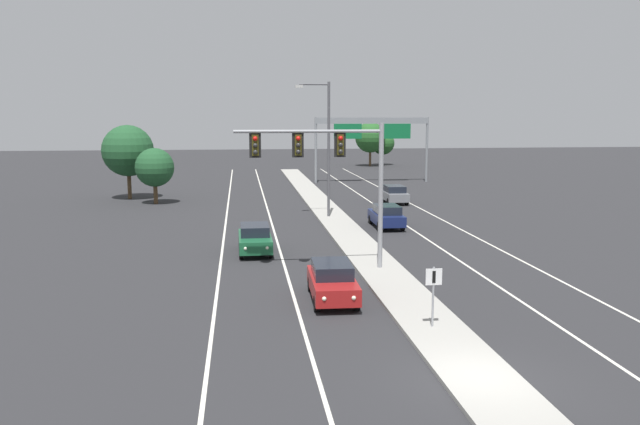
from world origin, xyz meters
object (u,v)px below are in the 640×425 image
(median_sign_post, at_px, (433,288))
(car_oncoming_red, at_px, (332,281))
(tree_far_right_a, at_px, (383,143))
(car_receding_grey, at_px, (394,194))
(tree_far_left_a, at_px, (155,168))
(tree_far_left_c, at_px, (128,151))
(street_lamp_median, at_px, (326,141))
(highway_sign_gantry, at_px, (372,129))
(car_oncoming_green, at_px, (255,238))
(car_receding_navy, at_px, (386,216))
(overhead_signal_mast, at_px, (331,162))
(tree_far_right_c, at_px, (370,137))

(median_sign_post, distance_m, car_oncoming_red, 5.32)
(tree_far_right_a, bearing_deg, car_receding_grey, -101.31)
(tree_far_left_a, height_order, tree_far_left_c, tree_far_left_c)
(car_receding_grey, distance_m, tree_far_left_a, 21.14)
(street_lamp_median, distance_m, highway_sign_gantry, 26.57)
(car_oncoming_green, xyz_separation_m, car_receding_navy, (9.25, 7.16, 0.00))
(street_lamp_median, xyz_separation_m, car_receding_grey, (7.12, 7.58, -4.97))
(car_receding_navy, bearing_deg, overhead_signal_mast, -114.93)
(tree_far_right_a, height_order, tree_far_left_c, tree_far_left_c)
(street_lamp_median, xyz_separation_m, tree_far_right_c, (13.32, 48.52, -1.43))
(car_oncoming_red, relative_size, car_receding_navy, 1.01)
(car_oncoming_green, height_order, car_receding_navy, same)
(car_oncoming_green, relative_size, tree_far_right_c, 0.67)
(overhead_signal_mast, relative_size, highway_sign_gantry, 0.55)
(overhead_signal_mast, xyz_separation_m, highway_sign_gantry, (10.70, 41.71, 0.70))
(car_oncoming_red, distance_m, car_receding_grey, 30.68)
(overhead_signal_mast, xyz_separation_m, median_sign_post, (2.43, -9.19, -3.88))
(car_receding_navy, bearing_deg, tree_far_left_c, 138.43)
(car_receding_navy, height_order, tree_far_right_c, tree_far_right_c)
(overhead_signal_mast, height_order, tree_far_right_c, overhead_signal_mast)
(car_oncoming_green, distance_m, car_receding_navy, 11.69)
(highway_sign_gantry, xyz_separation_m, tree_far_left_a, (-22.50, -15.37, -2.97))
(street_lamp_median, bearing_deg, car_oncoming_green, -115.63)
(car_receding_grey, bearing_deg, tree_far_left_a, 174.15)
(tree_far_right_c, bearing_deg, car_receding_navy, -100.33)
(median_sign_post, distance_m, car_receding_grey, 34.06)
(car_receding_navy, xyz_separation_m, tree_far_left_c, (-20.25, 17.96, 3.65))
(overhead_signal_mast, relative_size, tree_far_left_a, 1.49)
(street_lamp_median, height_order, car_oncoming_red, street_lamp_median)
(tree_far_right_a, bearing_deg, median_sign_post, -101.31)
(car_receding_grey, height_order, tree_far_right_a, tree_far_right_a)
(median_sign_post, distance_m, tree_far_right_a, 77.86)
(median_sign_post, height_order, tree_far_right_c, tree_far_right_c)
(overhead_signal_mast, xyz_separation_m, car_receding_navy, (5.62, 12.09, -4.64))
(tree_far_right_c, distance_m, tree_far_left_a, 47.33)
(highway_sign_gantry, bearing_deg, median_sign_post, -99.23)
(median_sign_post, relative_size, highway_sign_gantry, 0.17)
(car_oncoming_red, height_order, tree_far_right_c, tree_far_right_c)
(highway_sign_gantry, xyz_separation_m, tree_far_left_c, (-25.33, -11.66, -1.70))
(median_sign_post, height_order, highway_sign_gantry, highway_sign_gantry)
(car_receding_grey, bearing_deg, car_oncoming_green, -123.45)
(median_sign_post, height_order, tree_far_left_a, tree_far_left_a)
(street_lamp_median, height_order, car_receding_navy, street_lamp_median)
(street_lamp_median, xyz_separation_m, car_oncoming_green, (-5.60, -11.68, -4.97))
(median_sign_post, bearing_deg, car_receding_grey, 78.70)
(street_lamp_median, bearing_deg, tree_far_left_c, 141.01)
(overhead_signal_mast, bearing_deg, tree_far_right_c, 76.79)
(median_sign_post, distance_m, street_lamp_median, 26.15)
(overhead_signal_mast, distance_m, car_receding_grey, 26.27)
(median_sign_post, bearing_deg, overhead_signal_mast, 104.78)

